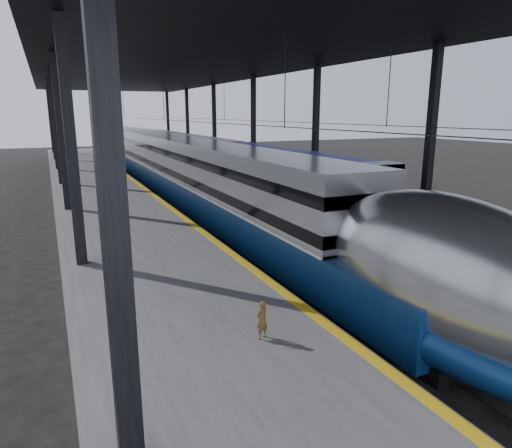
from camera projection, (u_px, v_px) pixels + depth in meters
ground at (300, 317)px, 13.84m from camera, size 160.00×160.00×0.00m
platform at (103, 199)px, 30.01m from camera, size 6.00×80.00×1.00m
yellow_strip at (145, 189)px, 31.01m from camera, size 0.30×80.00×0.01m
rails at (218, 197)px, 33.32m from camera, size 6.52×80.00×0.16m
canopy at (178, 65)px, 30.13m from camera, size 18.00×75.00×9.47m
tgv_train at (169, 166)px, 35.58m from camera, size 3.03×65.20×4.34m
second_train at (199, 156)px, 44.89m from camera, size 2.75×56.05×3.79m
child at (262, 320)px, 10.36m from camera, size 0.39×0.33×0.91m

